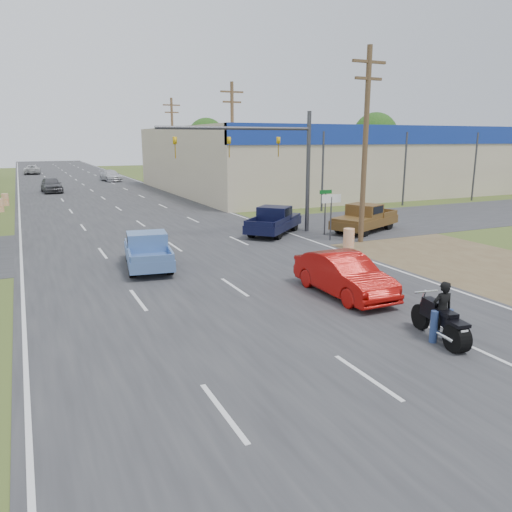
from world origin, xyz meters
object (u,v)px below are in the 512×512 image
blue_pickup (147,250)px  brown_pickup (364,218)px  red_convertible (344,275)px  rider (442,314)px  distant_car_grey (51,185)px  motorcycle (443,324)px  distant_car_silver (111,176)px  navy_pickup (274,220)px  distant_car_white (32,170)px

blue_pickup → brown_pickup: brown_pickup is taller
red_convertible → brown_pickup: (8.34, 9.91, 0.10)m
rider → distant_car_grey: (-7.15, 46.76, -0.02)m
motorcycle → distant_car_grey: distant_car_grey is taller
distant_car_silver → motorcycle: bearing=-98.5°
rider → distant_car_silver: rider is taller
rider → distant_car_silver: bearing=-81.2°
motorcycle → blue_pickup: bearing=124.2°
red_convertible → motorcycle: (-0.03, -4.67, -0.20)m
red_convertible → rider: bearing=-90.4°
navy_pickup → brown_pickup: brown_pickup is taller
distant_car_grey → distant_car_white: bearing=88.5°
navy_pickup → distant_car_white: navy_pickup is taller
distant_car_silver → distant_car_white: 21.20m
distant_car_white → distant_car_grey: bearing=95.3°
motorcycle → distant_car_grey: (-7.14, 46.83, 0.25)m
rider → brown_pickup: size_ratio=0.30×
navy_pickup → distant_car_silver: 42.70m
motorcycle → distant_car_grey: 47.37m
navy_pickup → brown_pickup: 5.41m
navy_pickup → distant_car_silver: bearing=140.3°
brown_pickup → distant_car_grey: brown_pickup is taller
distant_car_grey → navy_pickup: bearing=-74.6°
rider → blue_pickup: bearing=-55.6°
brown_pickup → rider: bearing=125.8°
distant_car_white → distant_car_silver: bearing=118.6°
red_convertible → brown_pickup: brown_pickup is taller
motorcycle → red_convertible: bearing=99.3°
blue_pickup → distant_car_silver: size_ratio=0.99×
red_convertible → navy_pickup: (3.20, 11.59, 0.07)m
brown_pickup → distant_car_white: brown_pickup is taller
blue_pickup → distant_car_grey: distant_car_grey is taller
rider → blue_pickup: rider is taller
rider → distant_car_grey: bearing=-71.7°
rider → motorcycle: bearing=90.0°
motorcycle → distant_car_silver: bearing=98.8°
distant_car_grey → brown_pickup: bearing=-67.6°
navy_pickup → distant_car_white: size_ratio=0.95×
rider → distant_car_grey: 47.30m
blue_pickup → distant_car_white: blue_pickup is taller
rider → navy_pickup: (3.21, 16.19, 0.00)m
navy_pickup → distant_car_white: bearing=147.5°
distant_car_white → brown_pickup: bearing=108.1°
distant_car_silver → rider: bearing=-98.5°
brown_pickup → distant_car_white: bearing=-9.7°
distant_car_silver → brown_pickup: bearing=-88.0°
motorcycle → distant_car_white: bearing=105.6°
navy_pickup → rider: bearing=-54.1°
brown_pickup → navy_pickup: bearing=47.6°
blue_pickup → navy_pickup: navy_pickup is taller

